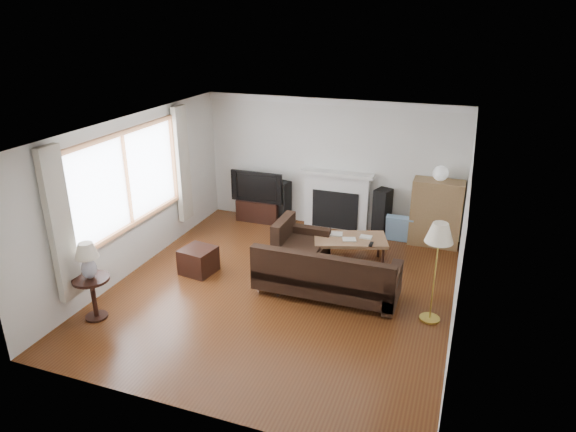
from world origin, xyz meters
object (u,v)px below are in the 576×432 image
(bookshelf, at_px, (436,213))
(sectional_sofa, at_px, (327,273))
(tv_stand, at_px, (260,210))
(floor_lamp, at_px, (435,273))
(coffee_table, at_px, (350,250))
(side_table, at_px, (94,298))

(bookshelf, height_order, sectional_sofa, bookshelf)
(tv_stand, distance_m, floor_lamp, 4.48)
(coffee_table, relative_size, side_table, 1.93)
(bookshelf, xyz_separation_m, sectional_sofa, (-1.34, -2.42, -0.24))
(coffee_table, bearing_deg, tv_stand, 131.72)
(bookshelf, bearing_deg, sectional_sofa, -118.96)
(bookshelf, height_order, coffee_table, bookshelf)
(side_table, bearing_deg, sectional_sofa, 30.71)
(tv_stand, relative_size, bookshelf, 0.73)
(tv_stand, height_order, floor_lamp, floor_lamp)
(tv_stand, xyz_separation_m, bookshelf, (3.44, 0.01, 0.39))
(tv_stand, height_order, sectional_sofa, sectional_sofa)
(coffee_table, distance_m, side_table, 4.07)
(bookshelf, relative_size, floor_lamp, 0.84)
(tv_stand, xyz_separation_m, floor_lamp, (3.63, -2.57, 0.50))
(coffee_table, distance_m, floor_lamp, 2.02)
(sectional_sofa, distance_m, floor_lamp, 1.58)
(sectional_sofa, bearing_deg, side_table, -149.29)
(bookshelf, height_order, side_table, bookshelf)
(sectional_sofa, xyz_separation_m, coffee_table, (0.08, 1.15, -0.14))
(sectional_sofa, height_order, floor_lamp, floor_lamp)
(tv_stand, bearing_deg, bookshelf, 0.17)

